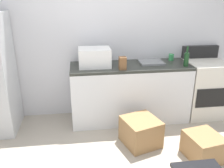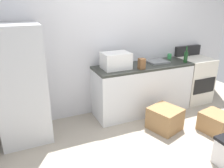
# 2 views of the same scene
# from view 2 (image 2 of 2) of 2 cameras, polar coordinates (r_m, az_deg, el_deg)

# --- Properties ---
(ground_plane) EXTENTS (6.00, 6.00, 0.00)m
(ground_plane) POSITION_cam_2_polar(r_m,az_deg,el_deg) (3.34, 13.89, -16.25)
(ground_plane) COLOR #9E9384
(wall_back) EXTENTS (5.00, 0.10, 2.60)m
(wall_back) POSITION_cam_2_polar(r_m,az_deg,el_deg) (4.06, 2.05, 11.14)
(wall_back) COLOR silver
(wall_back) RESTS_ON ground_plane
(kitchen_counter) EXTENTS (1.80, 0.60, 0.90)m
(kitchen_counter) POSITION_cam_2_polar(r_m,az_deg,el_deg) (4.13, 7.77, -1.14)
(kitchen_counter) COLOR silver
(kitchen_counter) RESTS_ON ground_plane
(refrigerator) EXTENTS (0.68, 0.66, 1.69)m
(refrigerator) POSITION_cam_2_polar(r_m,az_deg,el_deg) (3.39, -22.48, -0.33)
(refrigerator) COLOR silver
(refrigerator) RESTS_ON ground_plane
(stove_oven) EXTENTS (0.60, 0.61, 1.10)m
(stove_oven) POSITION_cam_2_polar(r_m,az_deg,el_deg) (4.85, 20.17, 1.28)
(stove_oven) COLOR silver
(stove_oven) RESTS_ON ground_plane
(microwave) EXTENTS (0.46, 0.34, 0.27)m
(microwave) POSITION_cam_2_polar(r_m,az_deg,el_deg) (3.71, 1.00, 6.04)
(microwave) COLOR white
(microwave) RESTS_ON kitchen_counter
(sink_basin) EXTENTS (0.36, 0.32, 0.03)m
(sink_basin) POSITION_cam_2_polar(r_m,az_deg,el_deg) (4.21, 11.56, 5.72)
(sink_basin) COLOR slate
(sink_basin) RESTS_ON kitchen_counter
(wine_bottle) EXTENTS (0.07, 0.07, 0.30)m
(wine_bottle) POSITION_cam_2_polar(r_m,az_deg,el_deg) (4.30, 18.47, 6.70)
(wine_bottle) COLOR #193F1E
(wine_bottle) RESTS_ON kitchen_counter
(coffee_mug) EXTENTS (0.08, 0.08, 0.10)m
(coffee_mug) POSITION_cam_2_polar(r_m,az_deg,el_deg) (4.50, 14.57, 6.90)
(coffee_mug) COLOR #338C4C
(coffee_mug) RESTS_ON kitchen_counter
(knife_block) EXTENTS (0.10, 0.10, 0.18)m
(knife_block) POSITION_cam_2_polar(r_m,az_deg,el_deg) (3.72, 7.65, 5.20)
(knife_block) COLOR brown
(knife_block) RESTS_ON kitchen_counter
(cardboard_box_large) EXTENTS (0.46, 0.49, 0.31)m
(cardboard_box_large) POSITION_cam_2_polar(r_m,az_deg,el_deg) (3.93, 25.13, -8.97)
(cardboard_box_large) COLOR olive
(cardboard_box_large) RESTS_ON ground_plane
(cardboard_box_medium) EXTENTS (0.55, 0.57, 0.36)m
(cardboard_box_medium) POSITION_cam_2_polar(r_m,az_deg,el_deg) (3.72, 13.43, -8.67)
(cardboard_box_medium) COLOR olive
(cardboard_box_medium) RESTS_ON ground_plane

